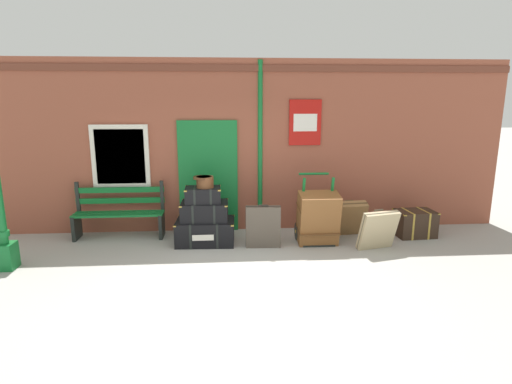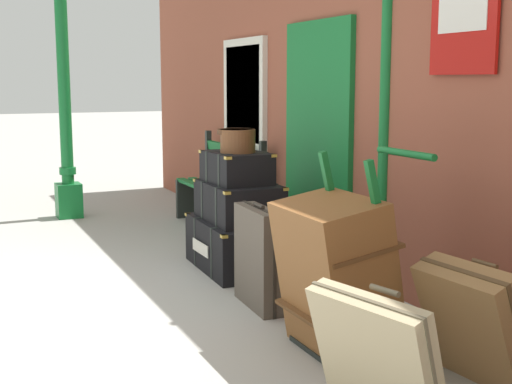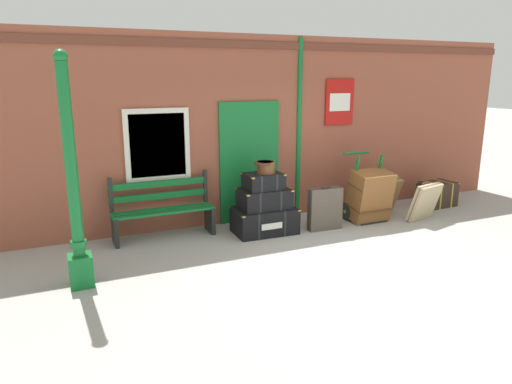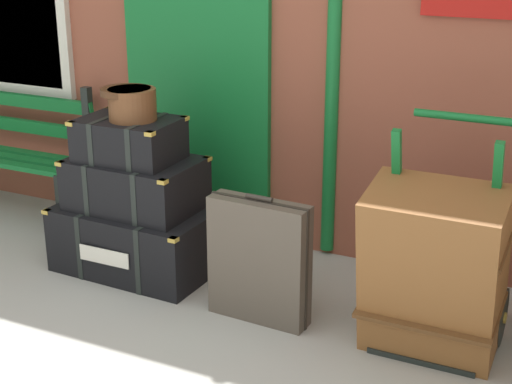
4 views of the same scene
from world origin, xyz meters
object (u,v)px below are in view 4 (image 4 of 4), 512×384
Objects in this scene: porters_trolley at (439,291)px; platform_bench at (0,154)px; steamer_trunk_base at (138,238)px; steamer_trunk_top at (129,139)px; round_hatbox at (131,102)px; suitcase_brown at (259,261)px; large_brown_trunk at (434,270)px; steamer_trunk_middle at (136,183)px.

platform_bench is at bearing 172.09° from porters_trolley.
platform_bench is 1.55× the size of steamer_trunk_base.
steamer_trunk_top is (1.55, -0.47, 0.43)m from platform_bench.
steamer_trunk_base is 3.02× the size of round_hatbox.
round_hatbox is at bearing -11.26° from steamer_trunk_top.
suitcase_brown is (-0.96, -0.24, 0.09)m from porters_trolley.
steamer_trunk_top is at bearing 174.21° from large_brown_trunk.
round_hatbox is 0.29× the size of porters_trolley.
porters_trolley reaches higher than steamer_trunk_middle.
steamer_trunk_top is 2.06m from porters_trolley.
steamer_trunk_middle is at bearing -16.20° from platform_bench.
large_brown_trunk is at bearing -5.69° from round_hatbox.
platform_bench reaches higher than large_brown_trunk.
steamer_trunk_base is 1.95m from porters_trolley.
large_brown_trunk is 1.25× the size of suitcase_brown.
large_brown_trunk is (1.97, -0.20, -0.40)m from steamer_trunk_top.
steamer_trunk_middle is (-0.00, 0.01, 0.37)m from steamer_trunk_base.
porters_trolley is 1.26× the size of large_brown_trunk.
porters_trolley is at bearing -7.91° from platform_bench.
platform_bench is 2.67m from suitcase_brown.
porters_trolley is 1.58× the size of suitcase_brown.
large_brown_trunk reaches higher than steamer_trunk_base.
steamer_trunk_top is (-0.02, -0.01, 0.29)m from steamer_trunk_middle.
steamer_trunk_middle is 1.10× the size of suitcase_brown.
steamer_trunk_middle is at bearing 164.77° from suitcase_brown.
steamer_trunk_top is 1.17m from suitcase_brown.
round_hatbox reaches higher than suitcase_brown.
round_hatbox reaches higher than platform_bench.
porters_trolley reaches higher than steamer_trunk_top.
round_hatbox is at bearing -52.96° from steamer_trunk_middle.
steamer_trunk_top is 0.66× the size of large_brown_trunk.
platform_bench is at bearing 163.58° from steamer_trunk_base.
round_hatbox is 0.46× the size of suitcase_brown.
round_hatbox is (0.01, -0.02, 0.53)m from steamer_trunk_middle.
steamer_trunk_middle is 0.88× the size of large_brown_trunk.
round_hatbox reaches higher than steamer_trunk_base.
large_brown_trunk is at bearing -5.95° from steamer_trunk_base.
porters_trolley reaches higher than large_brown_trunk.
steamer_trunk_top is at bearing -16.77° from platform_bench.
porters_trolley is at bearing 90.00° from large_brown_trunk.
round_hatbox is at bearing -47.32° from steamer_trunk_base.
steamer_trunk_top is 0.52× the size of porters_trolley.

